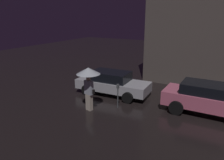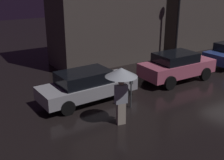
{
  "view_description": "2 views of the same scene",
  "coord_description": "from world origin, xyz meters",
  "views": [
    {
      "loc": [
        -2.56,
        -9.6,
        4.69
      ],
      "look_at": [
        -7.98,
        0.3,
        1.29
      ],
      "focal_mm": 35.0,
      "sensor_mm": 36.0,
      "label": 1
    },
    {
      "loc": [
        -13.87,
        -8.97,
        5.22
      ],
      "look_at": [
        -8.2,
        -0.03,
        1.36
      ],
      "focal_mm": 45.0,
      "sensor_mm": 36.0,
      "label": 2
    }
  ],
  "objects": [
    {
      "name": "parked_car_pink",
      "position": [
        -3.26,
        1.28,
        0.81
      ],
      "size": [
        4.18,
        1.91,
        1.53
      ],
      "rotation": [
        0.0,
        0.0,
        -0.02
      ],
      "color": "#DB6684",
      "rests_on": "ground"
    },
    {
      "name": "building_facade_right",
      "position": [
        3.92,
        6.5,
        3.47
      ],
      "size": [
        7.08,
        3.0,
        6.95
      ],
      "color": "#564C47",
      "rests_on": "ground"
    },
    {
      "name": "street_lamp_near",
      "position": [
        -0.67,
        4.0,
        3.39
      ],
      "size": [
        0.42,
        0.42,
        4.96
      ],
      "color": "black",
      "rests_on": "ground"
    },
    {
      "name": "parked_car_silver",
      "position": [
        -8.59,
        1.44,
        0.73
      ],
      "size": [
        4.46,
        1.87,
        1.41
      ],
      "rotation": [
        0.0,
        0.0,
        0.04
      ],
      "color": "#B7B7BF",
      "rests_on": "ground"
    },
    {
      "name": "parking_meter",
      "position": [
        -7.36,
        -0.21,
        0.8
      ],
      "size": [
        0.12,
        0.1,
        1.29
      ],
      "color": "#4C5154",
      "rests_on": "ground"
    },
    {
      "name": "pedestrian_with_umbrella",
      "position": [
        -8.51,
        -1.15,
        1.78
      ],
      "size": [
        1.18,
        1.18,
        2.22
      ],
      "rotation": [
        0.0,
        0.0,
        2.95
      ],
      "color": "beige",
      "rests_on": "ground"
    },
    {
      "name": "building_facade_left",
      "position": [
        -4.4,
        6.5,
        3.9
      ],
      "size": [
        7.17,
        3.0,
        7.79
      ],
      "color": "#564C47",
      "rests_on": "ground"
    }
  ]
}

